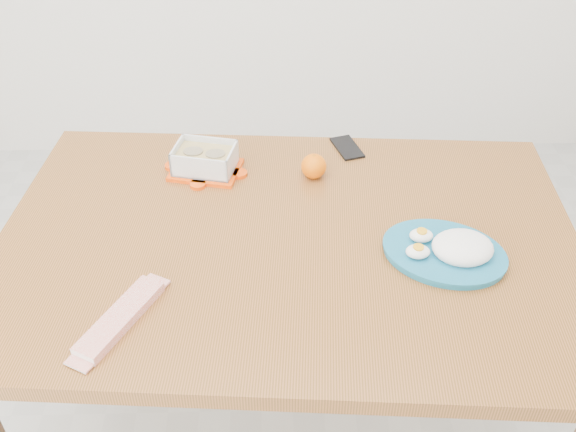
{
  "coord_description": "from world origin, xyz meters",
  "views": [
    {
      "loc": [
        0.15,
        -1.01,
        1.71
      ],
      "look_at": [
        0.18,
        0.14,
        0.81
      ],
      "focal_mm": 40.0,
      "sensor_mm": 36.0,
      "label": 1
    }
  ],
  "objects_px": {
    "dining_table": "(288,263)",
    "smartphone": "(347,148)",
    "orange_fruit": "(314,166)",
    "rice_plate": "(450,249)",
    "food_container": "(205,160)"
  },
  "relations": [
    {
      "from": "dining_table",
      "to": "smartphone",
      "type": "bearing_deg",
      "value": 69.31
    },
    {
      "from": "dining_table",
      "to": "food_container",
      "type": "xyz_separation_m",
      "value": [
        -0.21,
        0.28,
        0.12
      ]
    },
    {
      "from": "food_container",
      "to": "orange_fruit",
      "type": "relative_size",
      "value": 3.05
    },
    {
      "from": "food_container",
      "to": "rice_plate",
      "type": "height_order",
      "value": "same"
    },
    {
      "from": "food_container",
      "to": "orange_fruit",
      "type": "xyz_separation_m",
      "value": [
        0.29,
        -0.03,
        -0.0
      ]
    },
    {
      "from": "dining_table",
      "to": "rice_plate",
      "type": "height_order",
      "value": "rice_plate"
    },
    {
      "from": "dining_table",
      "to": "orange_fruit",
      "type": "bearing_deg",
      "value": 77.35
    },
    {
      "from": "dining_table",
      "to": "orange_fruit",
      "type": "distance_m",
      "value": 0.28
    },
    {
      "from": "orange_fruit",
      "to": "rice_plate",
      "type": "height_order",
      "value": "rice_plate"
    },
    {
      "from": "dining_table",
      "to": "food_container",
      "type": "relative_size",
      "value": 7.02
    },
    {
      "from": "orange_fruit",
      "to": "smartphone",
      "type": "xyz_separation_m",
      "value": [
        0.1,
        0.14,
        -0.03
      ]
    },
    {
      "from": "dining_table",
      "to": "food_container",
      "type": "bearing_deg",
      "value": 131.66
    },
    {
      "from": "food_container",
      "to": "rice_plate",
      "type": "bearing_deg",
      "value": -19.32
    },
    {
      "from": "smartphone",
      "to": "orange_fruit",
      "type": "bearing_deg",
      "value": -143.54
    },
    {
      "from": "orange_fruit",
      "to": "rice_plate",
      "type": "bearing_deg",
      "value": -48.65
    }
  ]
}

